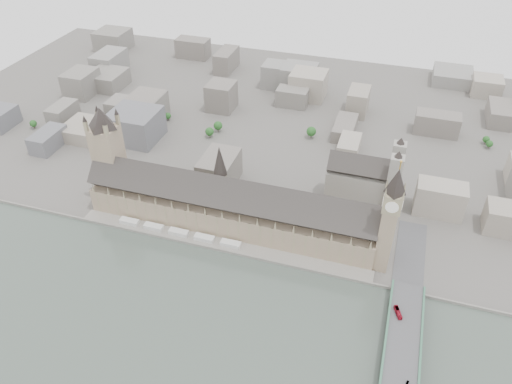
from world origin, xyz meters
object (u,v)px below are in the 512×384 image
(palace_of_westminster, at_px, (230,207))
(westminster_bridge, at_px, (400,365))
(elizabeth_tower, at_px, (390,214))
(westminster_abbey, at_px, (365,180))
(red_bus_north, at_px, (398,312))
(victoria_tower, at_px, (108,151))
(car_silver, at_px, (407,383))

(palace_of_westminster, relative_size, westminster_bridge, 0.82)
(elizabeth_tower, bearing_deg, westminster_abbey, 107.29)
(westminster_bridge, height_order, red_bus_north, red_bus_north)
(westminster_abbey, bearing_deg, victoria_tower, -163.50)
(palace_of_westminster, relative_size, car_silver, 67.69)
(westminster_abbey, xyz_separation_m, car_silver, (55.95, -198.64, -14.19))
(red_bus_north, bearing_deg, westminster_bridge, -103.66)
(victoria_tower, bearing_deg, red_bus_north, -14.78)
(palace_of_westminster, bearing_deg, westminster_abbey, 34.17)
(elizabeth_tower, height_order, red_bus_north, elizabeth_tower)
(victoria_tower, bearing_deg, westminster_bridge, -21.78)
(victoria_tower, height_order, westminster_bridge, victoria_tower)
(elizabeth_tower, height_order, westminster_abbey, elizabeth_tower)
(palace_of_westminster, relative_size, elizabeth_tower, 2.47)
(westminster_abbey, bearing_deg, car_silver, -74.27)
(westminster_abbey, relative_size, red_bus_north, 5.51)
(victoria_tower, bearing_deg, westminster_abbey, 16.50)
(palace_of_westminster, height_order, westminster_abbey, westminster_abbey)
(westminster_abbey, bearing_deg, red_bus_north, -72.39)
(red_bus_north, bearing_deg, palace_of_westminster, 134.73)
(victoria_tower, relative_size, car_silver, 25.54)
(palace_of_westminster, relative_size, westminster_abbey, 3.90)
(car_silver, bearing_deg, palace_of_westminster, 159.37)
(victoria_tower, bearing_deg, palace_of_westminster, -2.96)
(palace_of_westminster, bearing_deg, victoria_tower, 177.04)
(red_bus_north, bearing_deg, elizabeth_tower, 86.09)
(westminster_bridge, bearing_deg, car_silver, -73.20)
(westminster_bridge, xyz_separation_m, car_silver, (4.87, -16.14, 5.77))
(elizabeth_tower, height_order, victoria_tower, elizabeth_tower)
(westminster_bridge, relative_size, red_bus_north, 26.33)
(palace_of_westminster, relative_size, victoria_tower, 2.65)
(westminster_abbey, bearing_deg, elizabeth_tower, -72.71)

